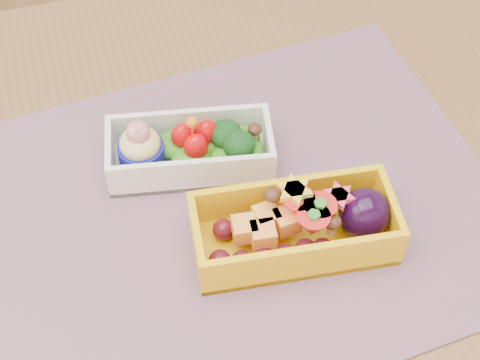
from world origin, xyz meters
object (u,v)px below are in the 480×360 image
object	(u,v)px
bento_yellow	(299,227)
table	(260,277)
placemat	(234,210)
bento_white	(189,150)

from	to	relation	value
bento_yellow	table	bearing A→B (deg)	134.79
placemat	bento_yellow	xyz separation A→B (m)	(0.05, -0.06, 0.03)
table	bento_white	xyz separation A→B (m)	(-0.05, 0.09, 0.12)
table	bento_white	size ratio (longest dim) A/B	6.83
table	bento_yellow	world-z (taller)	bento_yellow
placemat	bento_yellow	size ratio (longest dim) A/B	2.67
placemat	bento_white	bearing A→B (deg)	112.24
bento_white	table	bearing A→B (deg)	-51.68
placemat	table	bearing A→B (deg)	-48.15
table	placemat	size ratio (longest dim) A/B	2.31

